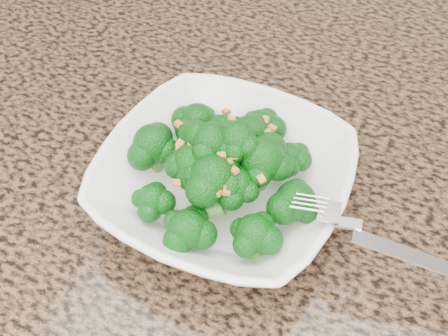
% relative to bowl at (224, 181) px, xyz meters
% --- Properties ---
extents(cabinet, '(1.55, 0.95, 0.87)m').
position_rel_bowl_xyz_m(cabinet, '(-0.09, 0.07, -0.50)').
color(cabinet, '#3B2718').
rests_on(cabinet, ground).
extents(granite_counter, '(1.64, 1.04, 0.03)m').
position_rel_bowl_xyz_m(granite_counter, '(-0.09, 0.07, -0.05)').
color(granite_counter, brown).
rests_on(granite_counter, cabinet).
extents(bowl, '(0.25, 0.25, 0.06)m').
position_rel_bowl_xyz_m(bowl, '(0.00, 0.00, 0.00)').
color(bowl, white).
rests_on(bowl, granite_counter).
extents(broccoli_pile, '(0.22, 0.22, 0.07)m').
position_rel_bowl_xyz_m(broccoli_pile, '(0.00, 0.00, 0.07)').
color(broccoli_pile, '#09500C').
rests_on(broccoli_pile, bowl).
extents(garlic_topping, '(0.13, 0.13, 0.01)m').
position_rel_bowl_xyz_m(garlic_topping, '(0.00, 0.00, 0.11)').
color(garlic_topping, orange).
rests_on(garlic_topping, broccoli_pile).
extents(fork, '(0.19, 0.06, 0.01)m').
position_rel_bowl_xyz_m(fork, '(0.14, -0.02, 0.04)').
color(fork, silver).
rests_on(fork, bowl).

